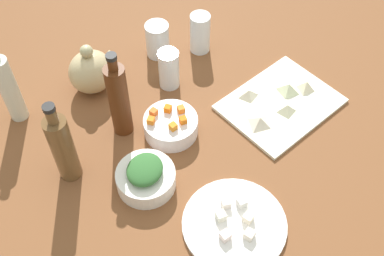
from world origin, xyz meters
The scene contains 30 objects.
tabletop centered at (0.00, 0.00, 1.50)cm, with size 190.00×190.00×3.00cm, color brown.
cutting_board centered at (27.22, -8.19, 3.50)cm, with size 31.61×24.48×1.00cm, color white.
plate_tofu centered at (-10.22, -25.87, 3.60)cm, with size 25.13×25.13×1.20cm, color white.
bowl_greens centered at (-18.18, -2.63, 5.52)cm, with size 14.99×14.99×5.03cm, color white.
bowl_carrots centered at (-2.39, 5.91, 5.64)cm, with size 14.81×14.81×5.28cm, color white.
teapot centered at (-7.93, 34.15, 9.63)cm, with size 14.83×12.20×16.18cm.
bottle_0 centered at (-29.94, 39.50, 14.11)cm, with size 4.95×4.95×25.12cm.
bottle_1 centered at (-11.31, 15.67, 15.05)cm, with size 5.42×5.42×27.59cm.
bottle_2 centered at (-30.23, 13.33, 14.06)cm, with size 5.73×5.73×26.15cm.
drinking_glass_0 centered at (9.29, 19.90, 9.21)cm, with size 6.06×6.06×12.42cm, color white.
drinking_glass_1 centered at (15.60, 32.46, 8.57)cm, with size 7.33×7.33×11.14cm, color white.
drinking_glass_2 centered at (26.61, 25.02, 9.54)cm, with size 6.32×6.32×13.08cm, color white.
carrot_cube_0 centered at (-6.90, 8.62, 9.18)cm, with size 1.80×1.80×1.80cm, color orange.
carrot_cube_1 centered at (1.57, 6.05, 9.18)cm, with size 1.80×1.80×1.80cm, color orange.
carrot_cube_2 centered at (-3.94, 3.06, 9.18)cm, with size 1.80×1.80×1.80cm, color orange.
carrot_cube_3 centered at (-0.88, 8.69, 9.18)cm, with size 1.80×1.80×1.80cm, color orange.
carrot_cube_4 centered at (-4.51, 10.36, 9.18)cm, with size 1.80×1.80×1.80cm, color orange.
carrot_cube_5 centered at (-0.54, 2.91, 9.18)cm, with size 1.80×1.80×1.80cm, color orange.
chopped_greens_mound centered at (-18.18, -2.63, 9.65)cm, with size 10.09×8.85×3.23cm, color #31652F.
tofu_cube_0 centered at (-7.31, -27.47, 5.30)cm, with size 2.20×2.20×2.20cm, color white.
tofu_cube_1 centered at (-11.68, -22.71, 5.30)cm, with size 2.20×2.20×2.20cm, color silver.
tofu_cube_2 centered at (-10.29, -30.60, 5.30)cm, with size 2.20×2.20×2.20cm, color white.
tofu_cube_3 centered at (-8.34, -21.08, 5.30)cm, with size 2.20×2.20×2.20cm, color white.
tofu_cube_4 centered at (-14.59, -27.00, 5.30)cm, with size 2.20×2.20×2.20cm, color white.
tofu_cube_5 centered at (-5.34, -23.56, 5.30)cm, with size 2.20×2.20×2.20cm, color white.
dumpling_0 centered at (36.74, -9.57, 5.45)cm, with size 4.52×4.06×2.90cm, color beige.
dumpling_1 centered at (25.83, -11.46, 5.38)cm, with size 4.24×4.16×2.76cm, color beige.
dumpling_2 centered at (32.06, -6.72, 5.55)cm, with size 5.14×4.74×3.10cm, color beige.
dumpling_3 centered at (16.89, -9.29, 5.29)cm, with size 5.68×5.20×2.57cm, color beige.
dumpling_4 centered at (22.20, -0.19, 5.29)cm, with size 4.54×3.99×2.58cm, color beige.
Camera 1 is at (-54.06, -58.23, 107.68)cm, focal length 45.05 mm.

